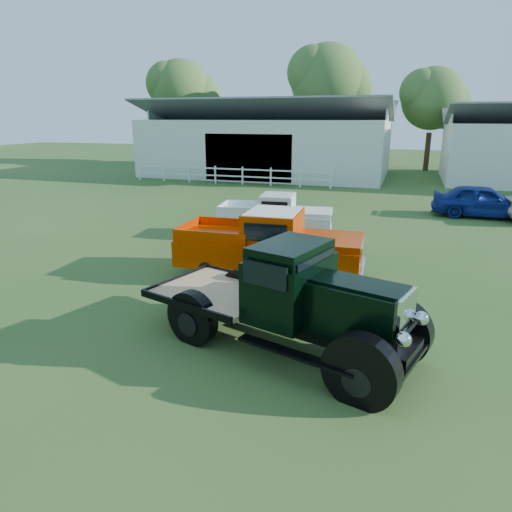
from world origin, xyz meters
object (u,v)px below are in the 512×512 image
(white_pickup, at_px, (275,216))
(misc_car_blue, at_px, (483,201))
(vintage_flatbed, at_px, (285,297))
(red_pickup, at_px, (269,244))

(white_pickup, bearing_deg, misc_car_blue, 32.29)
(vintage_flatbed, height_order, red_pickup, vintage_flatbed)
(vintage_flatbed, distance_m, red_pickup, 4.27)
(red_pickup, relative_size, white_pickup, 1.21)
(misc_car_blue, bearing_deg, vintage_flatbed, 160.94)
(vintage_flatbed, height_order, misc_car_blue, vintage_flatbed)
(vintage_flatbed, xyz_separation_m, white_pickup, (-2.60, 8.37, -0.28))
(white_pickup, bearing_deg, red_pickup, -82.87)
(vintage_flatbed, bearing_deg, misc_car_blue, 87.07)
(vintage_flatbed, relative_size, white_pickup, 1.25)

